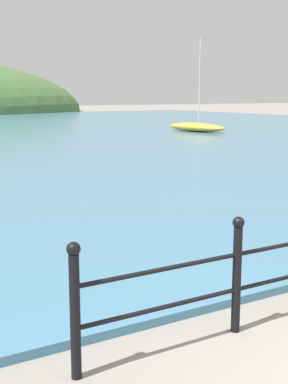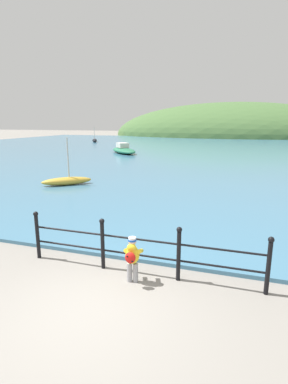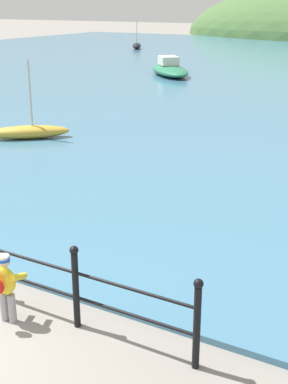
{
  "view_description": "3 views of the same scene",
  "coord_description": "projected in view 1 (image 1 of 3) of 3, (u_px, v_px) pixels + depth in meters",
  "views": [
    {
      "loc": [
        -3.88,
        -2.41,
        2.4
      ],
      "look_at": [
        0.01,
        4.02,
        1.01
      ],
      "focal_mm": 50.0,
      "sensor_mm": 36.0,
      "label": 1
    },
    {
      "loc": [
        2.44,
        -4.29,
        3.33
      ],
      "look_at": [
        -0.65,
        5.29,
        0.95
      ],
      "focal_mm": 28.0,
      "sensor_mm": 36.0,
      "label": 2
    },
    {
      "loc": [
        5.23,
        -3.5,
        4.2
      ],
      "look_at": [
        1.0,
        3.93,
        1.14
      ],
      "focal_mm": 50.0,
      "sensor_mm": 36.0,
      "label": 3
    }
  ],
  "objects": [
    {
      "name": "boat_far_left",
      "position": [
        196.0,
        127.0,
        33.09
      ],
      "size": [
        2.02,
        4.76,
        5.6
      ],
      "color": "gold",
      "rests_on": "water"
    }
  ]
}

